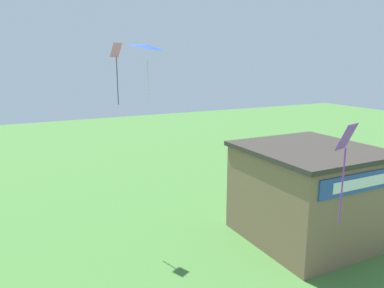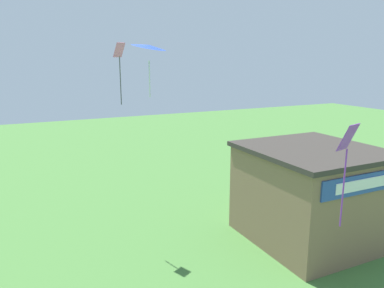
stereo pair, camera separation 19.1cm
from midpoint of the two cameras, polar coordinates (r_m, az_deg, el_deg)
seaside_building at (r=20.74m, az=16.93°, el=-7.16°), size 6.30×6.64×4.98m
kite_purple_streamer at (r=12.51m, az=21.89°, el=-1.51°), size 0.74×0.54×3.35m
kite_pink_diamond at (r=19.00m, az=-11.71°, el=12.01°), size 0.64×0.55×3.01m
kite_blue_delta at (r=13.97m, az=-7.26°, el=14.48°), size 1.79×1.79×2.00m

